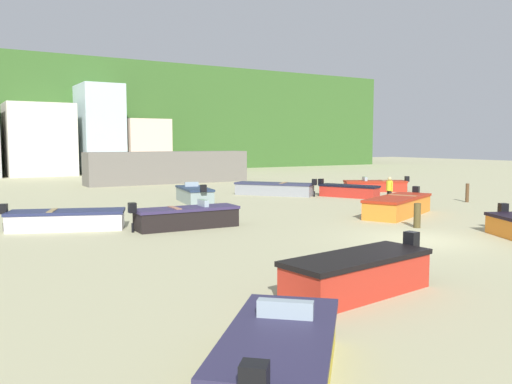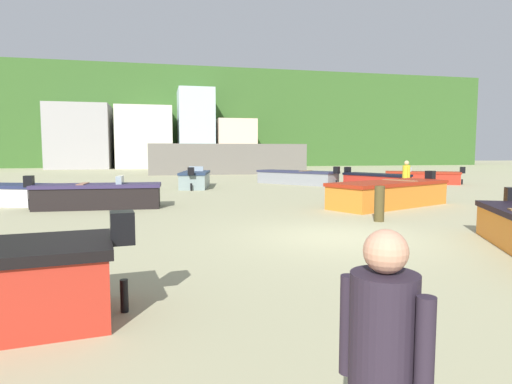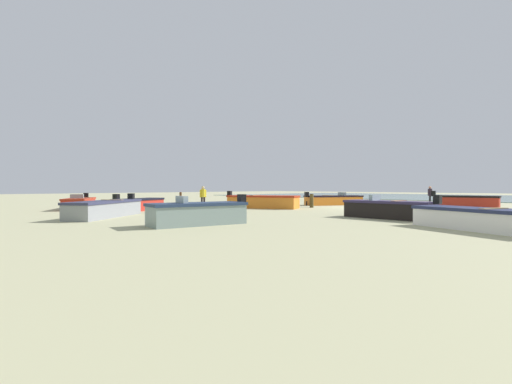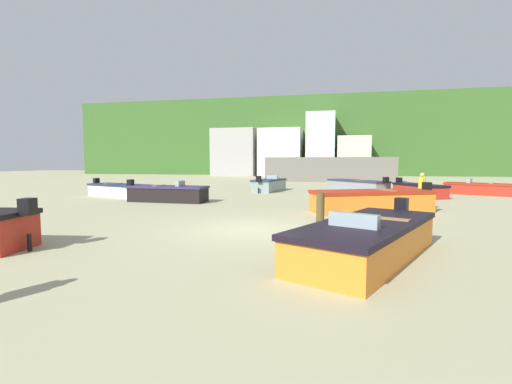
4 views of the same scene
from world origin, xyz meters
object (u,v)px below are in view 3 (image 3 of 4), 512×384
at_px(boat_red_7, 139,204).
at_px(mooring_post_mid_beach, 312,201).
at_px(boat_orange_2, 263,202).
at_px(boat_white_4, 478,219).
at_px(boat_orange_6, 333,200).
at_px(boat_red_9, 466,202).
at_px(boat_grey_0, 198,213).
at_px(mooring_post_near_water, 181,199).
at_px(beach_walker_foreground, 430,194).
at_px(boat_red_3, 80,203).
at_px(boat_black_8, 389,209).
at_px(beach_walker_distant, 203,195).
at_px(boat_grey_1, 106,209).

bearing_deg(boat_red_7, mooring_post_mid_beach, 37.43).
height_order(boat_orange_2, boat_white_4, boat_orange_2).
bearing_deg(boat_orange_6, boat_red_9, 33.04).
bearing_deg(boat_grey_0, boat_red_7, -2.90).
relative_size(boat_orange_6, mooring_post_mid_beach, 5.03).
bearing_deg(mooring_post_near_water, boat_grey_0, 149.86).
height_order(boat_white_4, beach_walker_foreground, beach_walker_foreground).
distance_m(boat_red_3, boat_red_9, 26.85).
height_order(mooring_post_near_water, mooring_post_mid_beach, mooring_post_near_water).
xyz_separation_m(boat_black_8, beach_walker_distant, (13.15, 1.52, 0.50)).
bearing_deg(boat_black_8, mooring_post_near_water, 92.87).
bearing_deg(boat_red_3, mooring_post_near_water, -152.49).
relative_size(boat_red_7, mooring_post_mid_beach, 3.95).
height_order(boat_red_9, beach_walker_foreground, beach_walker_foreground).
bearing_deg(boat_black_8, mooring_post_mid_beach, 61.80).
bearing_deg(boat_grey_0, boat_black_8, -105.85).
bearing_deg(beach_walker_foreground, boat_white_4, -2.03).
xyz_separation_m(mooring_post_near_water, beach_walker_distant, (-5.05, 1.35, 0.40)).
distance_m(boat_red_7, mooring_post_near_water, 7.17).
bearing_deg(mooring_post_near_water, boat_red_7, 125.59).
bearing_deg(boat_grey_1, mooring_post_mid_beach, -137.23).
xyz_separation_m(boat_orange_2, beach_walker_distant, (2.76, 3.34, 0.48)).
xyz_separation_m(boat_grey_0, boat_white_4, (-8.50, -6.15, -0.06)).
bearing_deg(boat_white_4, boat_grey_0, 146.67).
xyz_separation_m(boat_red_3, mooring_post_near_water, (-0.24, -8.02, 0.15)).
xyz_separation_m(boat_red_3, beach_walker_foreground, (-15.26, -22.45, 0.55)).
height_order(boat_orange_6, mooring_post_mid_beach, boat_orange_6).
height_order(boat_orange_6, boat_red_9, boat_red_9).
bearing_deg(boat_orange_2, boat_grey_0, 7.26).
bearing_deg(beach_walker_distant, beach_walker_foreground, -26.46).
bearing_deg(mooring_post_mid_beach, boat_white_4, 150.75).
xyz_separation_m(boat_grey_1, beach_walker_foreground, (-7.35, -23.77, 0.52)).
relative_size(boat_red_3, boat_black_8, 0.99).
bearing_deg(boat_red_3, boat_black_8, 143.15).
relative_size(mooring_post_mid_beach, beach_walker_foreground, 0.64).
height_order(boat_red_3, boat_black_8, boat_black_8).
bearing_deg(mooring_post_mid_beach, beach_walker_distant, 52.95).
distance_m(mooring_post_near_water, beach_walker_distant, 5.24).
xyz_separation_m(boat_grey_0, boat_red_7, (9.91, -2.35, -0.05)).
relative_size(boat_white_4, mooring_post_near_water, 4.36).
bearing_deg(boat_red_7, boat_white_4, -13.19).
height_order(boat_grey_1, boat_red_3, boat_grey_1).
bearing_deg(boat_white_4, mooring_post_near_water, 105.66).
xyz_separation_m(boat_red_7, beach_walker_distant, (-0.88, -4.47, 0.54)).
bearing_deg(mooring_post_near_water, boat_orange_2, -165.70).
bearing_deg(boat_red_3, boat_red_7, 145.63).
height_order(boat_grey_0, boat_orange_2, boat_orange_2).
height_order(boat_grey_0, mooring_post_mid_beach, boat_grey_0).
distance_m(boat_white_4, beach_walker_distant, 17.55).
relative_size(boat_grey_0, beach_walker_foreground, 2.67).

